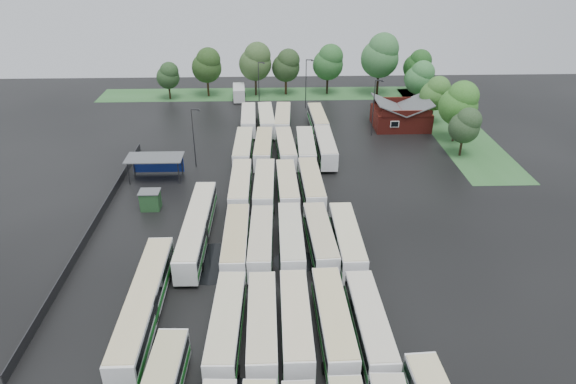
{
  "coord_description": "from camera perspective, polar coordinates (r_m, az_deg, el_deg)",
  "views": [
    {
      "loc": [
        0.04,
        -47.63,
        33.44
      ],
      "look_at": [
        2.0,
        12.0,
        2.5
      ],
      "focal_mm": 32.0,
      "sensor_mm": 36.0,
      "label": 1
    }
  ],
  "objects": [
    {
      "name": "ground",
      "position": [
        58.19,
        -1.59,
        -7.67
      ],
      "size": [
        160.0,
        160.0,
        0.0
      ],
      "primitive_type": "plane",
      "color": "black",
      "rests_on": "ground"
    },
    {
      "name": "brick_building",
      "position": [
        98.7,
        12.4,
        8.11
      ],
      "size": [
        10.07,
        8.6,
        5.39
      ],
      "color": "maroon",
      "rests_on": "ground"
    },
    {
      "name": "wash_shed",
      "position": [
        77.95,
        -14.53,
        3.5
      ],
      "size": [
        8.2,
        4.2,
        3.58
      ],
      "color": "#2D2D30",
      "rests_on": "ground"
    },
    {
      "name": "utility_hut",
      "position": [
        70.16,
        -15.04,
        -0.85
      ],
      "size": [
        2.7,
        2.2,
        2.62
      ],
      "color": "#204A23",
      "rests_on": "ground"
    },
    {
      "name": "grass_strip_north",
      "position": [
        117.31,
        -0.86,
        10.85
      ],
      "size": [
        80.0,
        10.0,
        0.01
      ],
      "primitive_type": "cube",
      "color": "#2D612C",
      "rests_on": "ground"
    },
    {
      "name": "grass_strip_east",
      "position": [
        102.22,
        17.77,
        6.99
      ],
      "size": [
        10.0,
        50.0,
        0.01
      ],
      "primitive_type": "cube",
      "color": "#2D612C",
      "rests_on": "ground"
    },
    {
      "name": "west_fence",
      "position": [
        68.32,
        -20.65,
        -3.27
      ],
      "size": [
        0.1,
        50.0,
        1.2
      ],
      "primitive_type": "cube",
      "color": "#2D2D30",
      "rests_on": "ground"
    },
    {
      "name": "bus_r1c0",
      "position": [
        47.45,
        -6.84,
        -14.52
      ],
      "size": [
        2.97,
        12.35,
        3.42
      ],
      "rotation": [
        0.0,
        0.0,
        -0.03
      ],
      "color": "white",
      "rests_on": "ground"
    },
    {
      "name": "bus_r1c1",
      "position": [
        47.26,
        -2.88,
        -14.56
      ],
      "size": [
        2.7,
        12.18,
        3.38
      ],
      "rotation": [
        0.0,
        0.0,
        0.01
      ],
      "color": "white",
      "rests_on": "ground"
    },
    {
      "name": "bus_r1c2",
      "position": [
        47.39,
        0.87,
        -14.36
      ],
      "size": [
        2.66,
        12.22,
        3.4
      ],
      "rotation": [
        0.0,
        0.0,
        0.0
      ],
      "color": "white",
      "rests_on": "ground"
    },
    {
      "name": "bus_r1c3",
      "position": [
        47.63,
        5.05,
        -14.16
      ],
      "size": [
        3.02,
        12.59,
        3.49
      ],
      "rotation": [
        0.0,
        0.0,
        0.03
      ],
      "color": "white",
      "rests_on": "ground"
    },
    {
      "name": "bus_r1c4",
      "position": [
        47.82,
        9.05,
        -14.32
      ],
      "size": [
        2.88,
        12.3,
        3.41
      ],
      "rotation": [
        0.0,
        0.0,
        0.02
      ],
      "color": "white",
      "rests_on": "ground"
    },
    {
      "name": "bus_r2c0",
      "position": [
        58.21,
        -5.79,
        -5.53
      ],
      "size": [
        2.69,
        12.53,
        3.49
      ],
      "rotation": [
        0.0,
        0.0,
        0.0
      ],
      "color": "white",
      "rests_on": "ground"
    },
    {
      "name": "bus_r2c1",
      "position": [
        58.18,
        -3.01,
        -5.53
      ],
      "size": [
        2.8,
        12.04,
        3.34
      ],
      "rotation": [
        0.0,
        0.0,
        -0.02
      ],
      "color": "white",
      "rests_on": "ground"
    },
    {
      "name": "bus_r2c2",
      "position": [
        58.24,
        0.33,
        -5.36
      ],
      "size": [
        2.71,
        12.49,
        3.47
      ],
      "rotation": [
        0.0,
        0.0,
        0.0
      ],
      "color": "white",
      "rests_on": "ground"
    },
    {
      "name": "bus_r2c3",
      "position": [
        58.64,
        3.59,
        -5.22
      ],
      "size": [
        3.19,
        12.33,
        3.4
      ],
      "rotation": [
        0.0,
        0.0,
        0.05
      ],
      "color": "white",
      "rests_on": "ground"
    },
    {
      "name": "bus_r2c4",
      "position": [
        58.51,
        6.55,
        -5.37
      ],
      "size": [
        2.78,
        12.65,
        3.52
      ],
      "rotation": [
        0.0,
        0.0,
        0.01
      ],
      "color": "white",
      "rests_on": "ground"
    },
    {
      "name": "bus_r3c0",
      "position": [
        70.12,
        -5.29,
        0.56
      ],
      "size": [
        2.67,
        12.45,
        3.46
      ],
      "rotation": [
        0.0,
        0.0,
        -0.0
      ],
      "color": "white",
      "rests_on": "ground"
    },
    {
      "name": "bus_r3c1",
      "position": [
        69.93,
        -2.65,
        0.58
      ],
      "size": [
        2.94,
        12.52,
        3.47
      ],
      "rotation": [
        0.0,
        0.0,
        -0.02
      ],
      "color": "white",
      "rests_on": "ground"
    },
    {
      "name": "bus_r3c2",
      "position": [
        70.01,
        -0.07,
        0.59
      ],
      "size": [
        2.91,
        12.17,
        3.37
      ],
      "rotation": [
        0.0,
        0.0,
        0.03
      ],
      "color": "white",
      "rests_on": "ground"
    },
    {
      "name": "bus_r3c3",
      "position": [
        70.28,
        2.61,
        0.74
      ],
      "size": [
        3.05,
        12.61,
        3.49
      ],
      "rotation": [
        0.0,
        0.0,
        0.03
      ],
      "color": "white",
      "rests_on": "ground"
    },
    {
      "name": "bus_r4c0",
      "position": [
        82.34,
        -4.98,
        4.79
      ],
      "size": [
        2.82,
        12.49,
        3.47
      ],
      "rotation": [
        0.0,
        0.0,
        -0.01
      ],
      "color": "white",
      "rests_on": "ground"
    },
    {
      "name": "bus_r4c1",
      "position": [
        82.36,
        -2.74,
        4.84
      ],
      "size": [
        3.03,
        12.35,
        3.42
      ],
      "rotation": [
        0.0,
        0.0,
        -0.04
      ],
      "color": "white",
      "rests_on": "ground"
    },
    {
      "name": "bus_r4c2",
      "position": [
        82.32,
        -0.25,
        4.86
      ],
      "size": [
        3.21,
        12.36,
        3.41
      ],
      "rotation": [
        0.0,
        0.0,
        0.05
      ],
      "color": "white",
      "rests_on": "ground"
    },
    {
      "name": "bus_r4c3",
      "position": [
        82.24,
        1.99,
        4.86
      ],
      "size": [
        2.84,
        12.58,
        3.49
      ],
      "rotation": [
        0.0,
        0.0,
        -0.01
      ],
      "color": "white",
      "rests_on": "ground"
    },
    {
      "name": "bus_r4c4",
      "position": [
        82.93,
        4.19,
        4.99
      ],
      "size": [
        2.73,
        12.5,
        3.48
      ],
      "rotation": [
        0.0,
        0.0,
        0.01
      ],
      "color": "white",
      "rests_on": "ground"
    },
    {
      "name": "bus_r5c0",
      "position": [
        95.39,
        -4.4,
        7.99
      ],
      "size": [
        2.92,
        12.2,
        3.38
      ],
      "rotation": [
        0.0,
        0.0,
        0.03
      ],
      "color": "white",
      "rests_on": "ground"
    },
    {
      "name": "bus_r5c1",
      "position": [
        95.12,
        -2.44,
        8.02
      ],
      "size": [
        3.26,
        12.52,
        3.45
      ],
      "rotation": [
        0.0,
        0.0,
        0.05
      ],
      "color": "white",
      "rests_on": "ground"
    },
    {
      "name": "bus_r5c2",
      "position": [
        94.79,
        -0.58,
        8.0
      ],
      "size": [
        3.3,
        12.75,
        3.52
      ],
      "rotation": [
        0.0,
        0.0,
        -0.05
      ],
      "color": "white",
      "rests_on": "ground"
    },
    {
      "name": "bus_r5c4",
      "position": [
        95.15,
        3.33,
        7.97
      ],
      "size": [
        3.03,
        12.18,
        3.37
      ],
      "rotation": [
        0.0,
        0.0,
        0.04
      ],
      "color": "white",
      "rests_on": "ground"
    },
    {
      "name": "artic_bus_west_b",
      "position": [
        61.48,
        -10.08,
        -3.92
      ],
      "size": [
        2.89,
        18.59,
        3.44
      ],
      "rotation": [
        0.0,
        0.0,
        -0.01
      ],
      "color": "white",
      "rests_on": "ground"
    },
    {
      "name": "artic_bus_west_c",
      "position": [
        51.15,
        -15.68,
        -11.86
      ],
      "size": [
        2.76,
        18.66,
        3.46
      ],
      "rotation": [
        0.0,
        0.0,
        0.01
      ],
      "color": "white",
      "rests_on": "ground"
    },
    {
      "name": "minibus",
      "position": [
        113.25,
        -5.47,
        10.97
      ],
      "size": [
        2.89,
        6.8,
        2.91
      ],
      "rotation": [
        0.0,
        0.0,
        0.06
      ],
      "color": "silver",
      "rests_on": "ground"
    },
    {
      "name": "tree_north_0",
      "position": [
        115.08,
        -13.15,
        12.52
      ],
      "size": [
        4.9,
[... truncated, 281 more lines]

